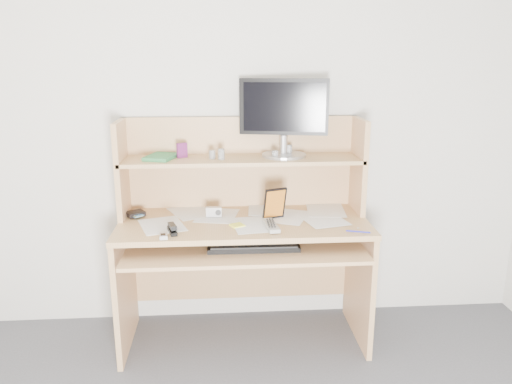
{
  "coord_description": "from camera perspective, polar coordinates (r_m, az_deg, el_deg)",
  "views": [
    {
      "loc": [
        -0.12,
        -1.19,
        1.65
      ],
      "look_at": [
        0.07,
        1.43,
        0.93
      ],
      "focal_mm": 35.0,
      "sensor_mm": 36.0,
      "label": 1
    }
  ],
  "objects": [
    {
      "name": "chip_stack_c",
      "position": [
        2.86,
        2.19,
        4.32
      ],
      "size": [
        0.04,
        0.04,
        0.04
      ],
      "primitive_type": "cylinder",
      "rotation": [
        0.0,
        0.0,
        0.15
      ],
      "color": "black",
      "rests_on": "desk"
    },
    {
      "name": "chip_stack_b",
      "position": [
        2.83,
        -3.98,
        4.32
      ],
      "size": [
        0.05,
        0.05,
        0.06
      ],
      "primitive_type": "cylinder",
      "rotation": [
        0.0,
        0.0,
        0.28
      ],
      "color": "white",
      "rests_on": "desk"
    },
    {
      "name": "shelf_book",
      "position": [
        2.9,
        -10.78,
        3.96
      ],
      "size": [
        0.2,
        0.24,
        0.02
      ],
      "primitive_type": "cube",
      "rotation": [
        0.0,
        0.0,
        -0.31
      ],
      "color": "#338151",
      "rests_on": "desk"
    },
    {
      "name": "tv_remote",
      "position": [
        2.69,
        1.72,
        -3.84
      ],
      "size": [
        0.08,
        0.21,
        0.02
      ],
      "primitive_type": "cube",
      "rotation": [
        0.0,
        0.0,
        0.13
      ],
      "color": "#979893",
      "rests_on": "paper_clutter"
    },
    {
      "name": "monitor",
      "position": [
        2.91,
        3.21,
        8.76
      ],
      "size": [
        0.51,
        0.26,
        0.44
      ],
      "rotation": [
        0.0,
        0.0,
        -0.2
      ],
      "color": "#AFB0B4",
      "rests_on": "desk"
    },
    {
      "name": "card_box",
      "position": [
        2.9,
        -8.45,
        4.73
      ],
      "size": [
        0.06,
        0.05,
        0.08
      ],
      "primitive_type": "cube",
      "rotation": [
        0.0,
        0.0,
        0.55
      ],
      "color": "maroon",
      "rests_on": "desk"
    },
    {
      "name": "back_wall",
      "position": [
        3.02,
        -1.79,
        7.72
      ],
      "size": [
        3.6,
        0.04,
        2.5
      ],
      "primitive_type": "cube",
      "color": "beige",
      "rests_on": "floor"
    },
    {
      "name": "keyboard",
      "position": [
        2.69,
        -0.3,
        -6.06
      ],
      "size": [
        0.49,
        0.18,
        0.03
      ],
      "rotation": [
        0.0,
        0.0,
        -0.01
      ],
      "color": "black",
      "rests_on": "desk"
    },
    {
      "name": "desk",
      "position": [
        2.91,
        -1.5,
        -3.82
      ],
      "size": [
        1.4,
        0.7,
        1.3
      ],
      "color": "tan",
      "rests_on": "floor"
    },
    {
      "name": "flip_phone",
      "position": [
        2.59,
        -10.55,
        -4.86
      ],
      "size": [
        0.05,
        0.08,
        0.02
      ],
      "primitive_type": "cube",
      "rotation": [
        0.0,
        0.0,
        0.13
      ],
      "color": "#BDBCBF",
      "rests_on": "paper_clutter"
    },
    {
      "name": "digital_camera",
      "position": [
        2.87,
        -4.84,
        -2.26
      ],
      "size": [
        0.09,
        0.04,
        0.06
      ],
      "primitive_type": "cube",
      "rotation": [
        0.0,
        0.0,
        -0.02
      ],
      "color": "#A3A3A5",
      "rests_on": "paper_clutter"
    },
    {
      "name": "chip_stack_a",
      "position": [
        2.85,
        -5.02,
        4.28
      ],
      "size": [
        0.04,
        0.04,
        0.05
      ],
      "primitive_type": "cylinder",
      "rotation": [
        0.0,
        0.0,
        -0.23
      ],
      "color": "black",
      "rests_on": "desk"
    },
    {
      "name": "stapler",
      "position": [
        2.65,
        -9.56,
        -4.09
      ],
      "size": [
        0.07,
        0.14,
        0.04
      ],
      "primitive_type": "cube",
      "rotation": [
        0.0,
        0.0,
        0.25
      ],
      "color": "black",
      "rests_on": "paper_clutter"
    },
    {
      "name": "paper_clutter",
      "position": [
        2.82,
        -1.43,
        -3.23
      ],
      "size": [
        1.32,
        0.54,
        0.01
      ],
      "primitive_type": "cube",
      "color": "white",
      "rests_on": "desk"
    },
    {
      "name": "blue_pen",
      "position": [
        2.67,
        11.6,
        -4.46
      ],
      "size": [
        0.12,
        0.05,
        0.01
      ],
      "primitive_type": "cylinder",
      "rotation": [
        1.57,
        0.0,
        1.26
      ],
      "color": "#161AAB",
      "rests_on": "paper_clutter"
    },
    {
      "name": "game_case",
      "position": [
        2.8,
        2.16,
        -1.31
      ],
      "size": [
        0.13,
        0.06,
        0.18
      ],
      "primitive_type": "cube",
      "rotation": [
        0.0,
        0.0,
        0.37
      ],
      "color": "black",
      "rests_on": "paper_clutter"
    },
    {
      "name": "sticky_note_pad",
      "position": [
        2.73,
        -2.16,
        -3.83
      ],
      "size": [
        0.09,
        0.09,
        0.01
      ],
      "primitive_type": "cube",
      "rotation": [
        0.0,
        0.0,
        0.46
      ],
      "color": "yellow",
      "rests_on": "desk"
    },
    {
      "name": "wallet",
      "position": [
        2.96,
        -13.62,
        -2.41
      ],
      "size": [
        0.13,
        0.12,
        0.02
      ],
      "primitive_type": "cube",
      "rotation": [
        0.0,
        0.0,
        0.55
      ],
      "color": "black",
      "rests_on": "paper_clutter"
    },
    {
      "name": "chip_stack_d",
      "position": [
        2.94,
        3.79,
        4.78
      ],
      "size": [
        0.05,
        0.05,
        0.06
      ],
      "primitive_type": "cylinder",
      "rotation": [
        0.0,
        0.0,
        0.42
      ],
      "color": "white",
      "rests_on": "desk"
    }
  ]
}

